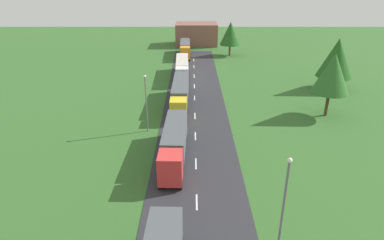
{
  "coord_description": "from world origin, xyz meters",
  "views": [
    {
      "loc": [
        -0.45,
        2.05,
        20.06
      ],
      "look_at": [
        -0.32,
        41.55,
        2.53
      ],
      "focal_mm": 31.19,
      "sensor_mm": 36.0,
      "label": 1
    }
  ],
  "objects": [
    {
      "name": "truck_second",
      "position": [
        -2.49,
        35.91,
        2.17
      ],
      "size": [
        2.8,
        12.93,
        3.64
      ],
      "color": "red",
      "rests_on": "road"
    },
    {
      "name": "tree_oak",
      "position": [
        19.99,
        49.04,
        6.65
      ],
      "size": [
        5.4,
        5.4,
        9.64
      ],
      "color": "#513823",
      "rests_on": "ground"
    },
    {
      "name": "road",
      "position": [
        0.0,
        24.5,
        0.03
      ],
      "size": [
        10.0,
        140.0,
        0.06
      ],
      "primitive_type": "cube",
      "color": "#2B2B30",
      "rests_on": "ground"
    },
    {
      "name": "lamppost_third",
      "position": [
        -6.54,
        43.51,
        4.47
      ],
      "size": [
        0.36,
        0.36,
        7.98
      ],
      "color": "slate",
      "rests_on": "ground"
    },
    {
      "name": "truck_third",
      "position": [
        -2.35,
        53.2,
        2.18
      ],
      "size": [
        2.62,
        14.87,
        3.68
      ],
      "color": "yellow",
      "rests_on": "road"
    },
    {
      "name": "truck_fifth",
      "position": [
        -2.25,
        88.93,
        2.06
      ],
      "size": [
        2.72,
        13.02,
        3.43
      ],
      "color": "orange",
      "rests_on": "road"
    },
    {
      "name": "lane_marking_centre",
      "position": [
        0.0,
        23.66,
        0.07
      ],
      "size": [
        0.16,
        124.86,
        0.01
      ],
      "color": "white",
      "rests_on": "road"
    },
    {
      "name": "tree_pine",
      "position": [
        25.66,
        61.55,
        5.94
      ],
      "size": [
        6.38,
        6.38,
        9.46
      ],
      "color": "#513823",
      "rests_on": "ground"
    },
    {
      "name": "truck_fourth",
      "position": [
        -2.48,
        69.27,
        2.12
      ],
      "size": [
        2.8,
        13.82,
        3.53
      ],
      "color": "white",
      "rests_on": "road"
    },
    {
      "name": "lamppost_second",
      "position": [
        6.01,
        21.02,
        4.94
      ],
      "size": [
        0.36,
        0.36,
        8.91
      ],
      "color": "slate",
      "rests_on": "ground"
    },
    {
      "name": "distant_building",
      "position": [
        0.86,
        103.85,
        3.15
      ],
      "size": [
        12.23,
        9.19,
        6.3
      ],
      "primitive_type": "cube",
      "color": "brown",
      "rests_on": "ground"
    },
    {
      "name": "tree_elm",
      "position": [
        9.43,
        89.27,
        5.71
      ],
      "size": [
        5.3,
        5.3,
        8.64
      ],
      "color": "#513823",
      "rests_on": "ground"
    }
  ]
}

